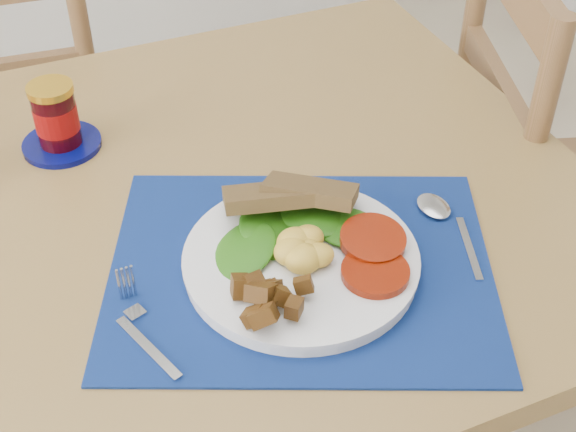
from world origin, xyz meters
The scene contains 8 objects.
table centered at (0.00, 0.20, 0.67)m, with size 1.40×0.90×0.75m.
chair_far centered at (-0.03, 0.88, 0.55)m, with size 0.43×0.42×1.08m.
chair_end centered at (0.84, 0.28, 0.58)m, with size 0.52×0.53×1.15m.
placemat centered at (0.24, 0.02, 0.75)m, with size 0.46×0.36×0.00m, color #040D32.
breakfast_plate centered at (0.23, 0.02, 0.77)m, with size 0.28×0.28×0.07m.
fork centered at (0.03, 0.01, 0.76)m, with size 0.05×0.16×0.00m.
spoon centered at (0.44, 0.03, 0.76)m, with size 0.05×0.17×0.00m.
jam_on_saucer centered at (0.02, 0.40, 0.80)m, with size 0.11×0.11×0.10m.
Camera 1 is at (-0.05, -0.61, 1.43)m, focal length 50.00 mm.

